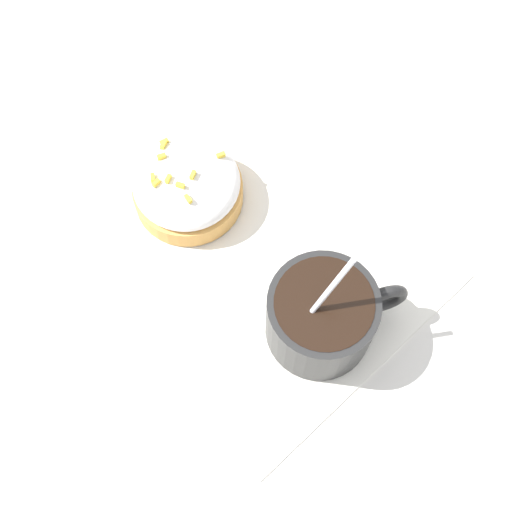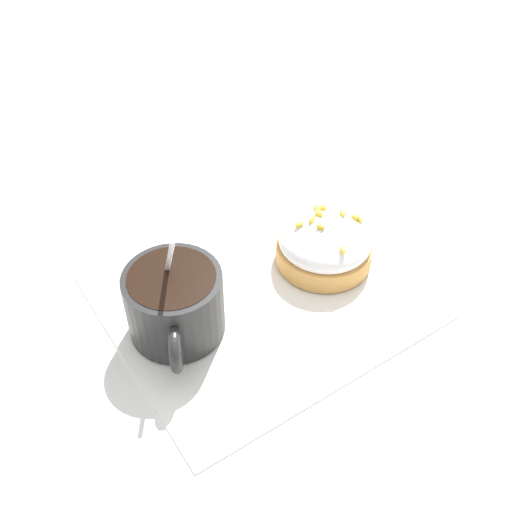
{
  "view_description": "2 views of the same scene",
  "coord_description": "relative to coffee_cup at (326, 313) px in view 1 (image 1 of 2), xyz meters",
  "views": [
    {
      "loc": [
        0.19,
        -0.14,
        0.54
      ],
      "look_at": [
        0.01,
        -0.01,
        0.03
      ],
      "focal_mm": 50.0,
      "sensor_mm": 36.0,
      "label": 1
    },
    {
      "loc": [
        0.18,
        0.33,
        0.4
      ],
      "look_at": [
        -0.01,
        -0.02,
        0.03
      ],
      "focal_mm": 42.0,
      "sensor_mm": 36.0,
      "label": 2
    }
  ],
  "objects": [
    {
      "name": "frosted_pastry",
      "position": [
        -0.16,
        -0.02,
        -0.01
      ],
      "size": [
        0.09,
        0.09,
        0.05
      ],
      "color": "#D19347",
      "rests_on": "paper_napkin"
    },
    {
      "name": "coffee_cup",
      "position": [
        0.0,
        0.0,
        0.0
      ],
      "size": [
        0.08,
        0.1,
        0.11
      ],
      "color": "black",
      "rests_on": "paper_napkin"
    },
    {
      "name": "ground_plane",
      "position": [
        -0.08,
        -0.0,
        -0.04
      ],
      "size": [
        3.0,
        3.0,
        0.0
      ],
      "primitive_type": "plane",
      "color": "silver"
    },
    {
      "name": "paper_napkin",
      "position": [
        -0.08,
        -0.0,
        -0.04
      ],
      "size": [
        0.29,
        0.26,
        0.0
      ],
      "color": "white",
      "rests_on": "ground_plane"
    }
  ]
}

